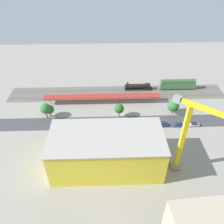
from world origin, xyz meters
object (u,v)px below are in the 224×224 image
(parked_car_0, at_px, (194,125))
(parked_car_2, at_px, (163,124))
(passenger_coach, at_px, (178,84))
(construction_building, at_px, (107,151))
(box_truck_1, at_px, (80,136))
(locomotive, at_px, (139,87))
(parked_car_4, at_px, (132,126))
(platform_canopy_near, at_px, (102,96))
(parked_car_5, at_px, (114,126))
(parked_car_3, at_px, (147,125))
(box_truck_0, at_px, (97,135))
(street_tree_2, at_px, (119,109))
(street_tree_0, at_px, (173,106))
(tower_crane, at_px, (193,134))
(street_tree_1, at_px, (45,109))
(box_truck_2, at_px, (71,134))
(parked_car_1, at_px, (178,125))
(parked_car_6, at_px, (100,126))
(traffic_light, at_px, (86,123))
(parked_car_7, at_px, (83,127))
(street_tree_3, at_px, (50,109))

(parked_car_0, xyz_separation_m, parked_car_2, (14.22, -0.70, 0.02))
(passenger_coach, height_order, construction_building, construction_building)
(parked_car_2, height_order, box_truck_1, box_truck_1)
(locomotive, xyz_separation_m, parked_car_4, (6.98, 31.90, -1.02))
(platform_canopy_near, relative_size, parked_car_5, 13.58)
(parked_car_3, bearing_deg, box_truck_0, 15.98)
(construction_building, bearing_deg, parked_car_3, -132.03)
(passenger_coach, height_order, street_tree_2, street_tree_2)
(street_tree_0, bearing_deg, tower_crane, 82.84)
(construction_building, xyz_separation_m, street_tree_1, (28.32, -29.55, -1.89))
(tower_crane, bearing_deg, street_tree_0, -97.16)
(parked_car_5, height_order, construction_building, construction_building)
(locomotive, relative_size, passenger_coach, 0.78)
(parked_car_4, distance_m, parked_car_5, 8.27)
(box_truck_1, relative_size, box_truck_2, 1.10)
(parked_car_1, xyz_separation_m, box_truck_0, (37.16, 6.51, 0.94))
(parked_car_6, xyz_separation_m, box_truck_0, (1.02, 7.04, 0.84))
(construction_building, relative_size, street_tree_1, 5.06)
(traffic_light, bearing_deg, street_tree_0, -165.63)
(passenger_coach, distance_m, parked_car_0, 32.28)
(locomotive, height_order, parked_car_7, locomotive)
(parked_car_6, bearing_deg, parked_car_3, 178.72)
(locomotive, relative_size, street_tree_2, 2.15)
(locomotive, relative_size, street_tree_1, 1.99)
(construction_building, xyz_separation_m, street_tree_2, (-6.27, -28.83, -2.29))
(platform_canopy_near, distance_m, tower_crane, 56.16)
(parked_car_3, xyz_separation_m, parked_car_6, (21.84, -0.49, 0.04))
(box_truck_2, relative_size, street_tree_1, 1.08)
(locomotive, distance_m, parked_car_5, 35.72)
(construction_building, bearing_deg, street_tree_0, -136.97)
(locomotive, distance_m, street_tree_2, 27.71)
(parked_car_6, height_order, traffic_light, traffic_light)
(tower_crane, xyz_separation_m, street_tree_1, (56.43, -33.75, -13.40))
(street_tree_3, bearing_deg, parked_car_5, 162.44)
(parked_car_4, relative_size, box_truck_0, 0.45)
(construction_building, bearing_deg, parked_car_4, -119.51)
(parked_car_3, xyz_separation_m, parked_car_7, (29.27, 0.35, -0.02))
(parked_car_2, bearing_deg, box_truck_2, 8.27)
(box_truck_0, bearing_deg, parked_car_3, -164.02)
(street_tree_0, xyz_separation_m, street_tree_2, (26.22, 1.78, 0.27))
(box_truck_0, bearing_deg, box_truck_2, -6.00)
(street_tree_1, relative_size, traffic_light, 1.31)
(construction_building, bearing_deg, parked_car_2, -140.52)
(box_truck_2, relative_size, street_tree_3, 1.39)
(parked_car_1, relative_size, box_truck_2, 0.49)
(parked_car_4, bearing_deg, street_tree_2, -52.67)
(parked_car_6, height_order, street_tree_0, street_tree_0)
(parked_car_7, xyz_separation_m, box_truck_2, (4.78, 5.02, 0.82))
(parked_car_2, height_order, street_tree_0, street_tree_0)
(street_tree_2, bearing_deg, parked_car_2, 160.50)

